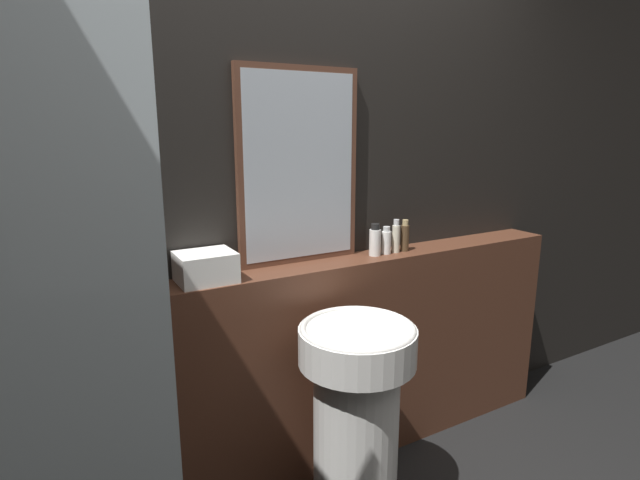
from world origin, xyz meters
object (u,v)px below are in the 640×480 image
object	(u,v)px
shampoo_bottle	(375,241)
body_wash_bottle	(405,237)
pedestal_sink	(356,416)
towel_stack	(206,267)
conditioner_bottle	(386,241)
mirror	(299,167)
lotion_bottle	(396,237)

from	to	relation	value
shampoo_bottle	body_wash_bottle	xyz separation A→B (m)	(0.18, 0.00, 0.00)
pedestal_sink	towel_stack	xyz separation A→B (m)	(-0.45, 0.38, 0.57)
towel_stack	body_wash_bottle	world-z (taller)	body_wash_bottle
shampoo_bottle	conditioner_bottle	xyz separation A→B (m)	(0.06, 0.00, -0.01)
pedestal_sink	mirror	xyz separation A→B (m)	(0.00, 0.46, 0.93)
towel_stack	lotion_bottle	xyz separation A→B (m)	(0.92, 0.00, 0.02)
pedestal_sink	mirror	world-z (taller)	mirror
conditioner_bottle	lotion_bottle	xyz separation A→B (m)	(0.06, 0.00, 0.01)
lotion_bottle	body_wash_bottle	distance (m)	0.05
pedestal_sink	conditioner_bottle	bearing A→B (deg)	42.68
conditioner_bottle	mirror	bearing A→B (deg)	168.83
mirror	conditioner_bottle	xyz separation A→B (m)	(0.41, -0.08, -0.35)
mirror	shampoo_bottle	xyz separation A→B (m)	(0.35, -0.08, -0.35)
lotion_bottle	body_wash_bottle	size ratio (longest dim) A/B	1.04
shampoo_bottle	body_wash_bottle	distance (m)	0.18
shampoo_bottle	lotion_bottle	distance (m)	0.12
pedestal_sink	towel_stack	distance (m)	0.82
lotion_bottle	conditioner_bottle	bearing A→B (deg)	-180.00
shampoo_bottle	conditioner_bottle	size ratio (longest dim) A/B	1.15
conditioner_bottle	towel_stack	bearing A→B (deg)	180.00
towel_stack	shampoo_bottle	world-z (taller)	shampoo_bottle
pedestal_sink	lotion_bottle	distance (m)	0.84
conditioner_bottle	body_wash_bottle	bearing A→B (deg)	0.00
lotion_bottle	towel_stack	bearing A→B (deg)	-180.00
towel_stack	lotion_bottle	distance (m)	0.92
pedestal_sink	body_wash_bottle	bearing A→B (deg)	36.07
pedestal_sink	towel_stack	bearing A→B (deg)	139.50
pedestal_sink	conditioner_bottle	distance (m)	0.80
mirror	towel_stack	size ratio (longest dim) A/B	3.83
conditioner_bottle	lotion_bottle	world-z (taller)	lotion_bottle
mirror	towel_stack	distance (m)	0.58
mirror	towel_stack	world-z (taller)	mirror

